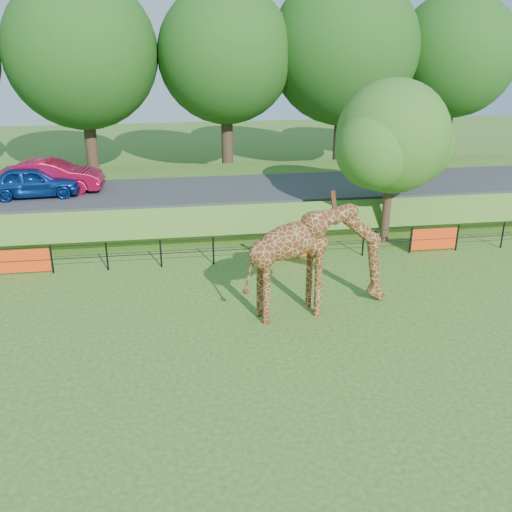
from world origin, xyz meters
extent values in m
plane|color=#2C5B16|center=(0.00, 0.00, 0.00)|extent=(90.00, 90.00, 0.00)
cube|color=#2C5B16|center=(0.00, 15.50, 0.65)|extent=(40.00, 9.00, 1.30)
cube|color=#303033|center=(0.00, 14.00, 1.36)|extent=(40.00, 5.00, 0.12)
imported|color=#123994|center=(-7.62, 13.80, 2.12)|extent=(4.21, 1.90, 1.40)
imported|color=#A40B2E|center=(-6.93, 14.54, 2.17)|extent=(4.67, 1.87, 1.51)
imported|color=black|center=(3.78, 8.72, 0.82)|extent=(0.67, 0.52, 1.64)
cylinder|color=#382419|center=(7.50, 9.60, 1.60)|extent=(0.36, 0.36, 3.20)
sphere|color=#285B19|center=(7.50, 9.60, 4.46)|extent=(4.60, 4.60, 4.60)
sphere|color=#285B19|center=(8.65, 10.29, 4.00)|extent=(3.45, 3.45, 3.45)
sphere|color=#285B19|center=(6.58, 8.91, 4.12)|extent=(3.22, 3.22, 3.22)
cylinder|color=#382419|center=(-6.00, 22.00, 2.50)|extent=(0.70, 0.70, 5.00)
sphere|color=#1B4412|center=(-6.00, 22.00, 7.31)|extent=(8.40, 8.40, 8.40)
cylinder|color=#382419|center=(2.00, 22.00, 2.50)|extent=(0.70, 0.70, 5.00)
sphere|color=#1B4412|center=(2.00, 22.00, 7.14)|extent=(7.80, 7.80, 7.80)
cylinder|color=#382419|center=(9.00, 22.00, 2.50)|extent=(0.70, 0.70, 5.00)
sphere|color=#1B4412|center=(9.00, 22.00, 7.42)|extent=(8.80, 8.80, 8.80)
cylinder|color=#382419|center=(16.00, 22.00, 2.50)|extent=(0.70, 0.70, 5.00)
sphere|color=#1B4412|center=(16.00, 22.00, 7.04)|extent=(7.40, 7.40, 7.40)
camera|label=1|loc=(-1.41, -12.48, 8.46)|focal=40.00mm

